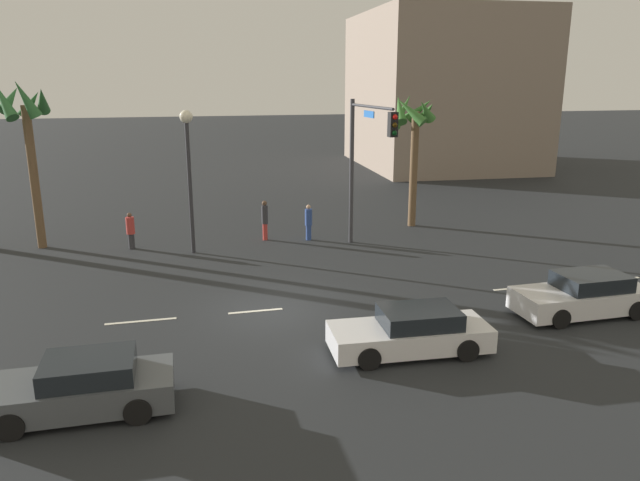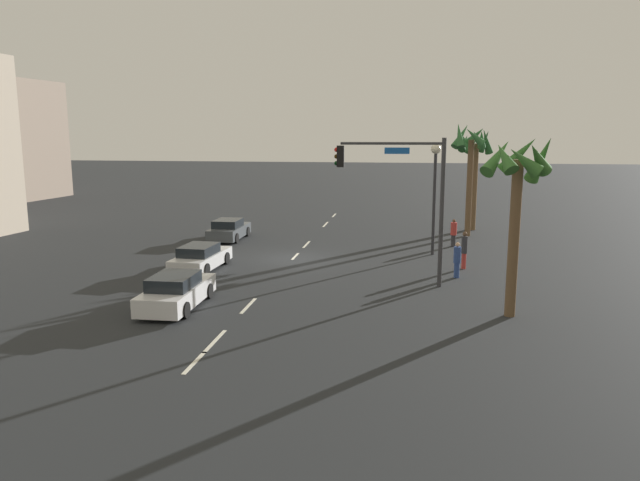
# 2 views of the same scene
# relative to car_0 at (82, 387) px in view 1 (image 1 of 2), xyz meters

# --- Properties ---
(ground_plane) EXTENTS (220.00, 220.00, 0.00)m
(ground_plane) POSITION_rel_car_0_xyz_m (5.46, 5.36, -0.63)
(ground_plane) COLOR #232628
(lane_stripe_2) EXTENTS (2.25, 0.14, 0.01)m
(lane_stripe_2) POSITION_rel_car_0_xyz_m (1.06, 5.36, -0.62)
(lane_stripe_2) COLOR silver
(lane_stripe_2) RESTS_ON ground_plane
(lane_stripe_3) EXTENTS (1.84, 0.14, 0.01)m
(lane_stripe_3) POSITION_rel_car_0_xyz_m (4.79, 5.36, -0.62)
(lane_stripe_3) COLOR silver
(lane_stripe_3) RESTS_ON ground_plane
(lane_stripe_4) EXTENTS (2.18, 0.14, 0.01)m
(lane_stripe_4) POSITION_rel_car_0_xyz_m (14.74, 5.36, -0.62)
(lane_stripe_4) COLOR silver
(lane_stripe_4) RESTS_ON ground_plane
(lane_stripe_5) EXTENTS (2.26, 0.14, 0.01)m
(lane_stripe_5) POSITION_rel_car_0_xyz_m (18.97, 5.36, -0.62)
(lane_stripe_5) COLOR silver
(lane_stripe_5) RESTS_ON ground_plane
(car_0) EXTENTS (4.30, 1.92, 1.34)m
(car_0) POSITION_rel_car_0_xyz_m (0.00, 0.00, 0.00)
(car_0) COLOR #474C51
(car_0) RESTS_ON ground_plane
(car_1) EXTENTS (4.57, 1.96, 1.39)m
(car_1) POSITION_rel_car_0_xyz_m (15.35, 2.57, 0.02)
(car_1) COLOR silver
(car_1) RESTS_ON ground_plane
(car_2) EXTENTS (4.62, 2.02, 1.31)m
(car_2) POSITION_rel_car_0_xyz_m (8.70, 1.19, -0.02)
(car_2) COLOR silver
(car_2) RESTS_ON ground_plane
(traffic_signal) EXTENTS (0.55, 4.91, 6.70)m
(traffic_signal) POSITION_rel_car_0_xyz_m (10.51, 11.58, 3.89)
(traffic_signal) COLOR #38383D
(traffic_signal) RESTS_ON ground_plane
(streetlamp) EXTENTS (0.56, 0.56, 6.30)m
(streetlamp) POSITION_rel_car_0_xyz_m (3.03, 13.07, 3.77)
(streetlamp) COLOR #2D2D33
(streetlamp) RESTS_ON ground_plane
(pedestrian_0) EXTENTS (0.36, 0.36, 1.74)m
(pedestrian_0) POSITION_rel_car_0_xyz_m (8.56, 14.04, 0.29)
(pedestrian_0) COLOR #2D478C
(pedestrian_0) RESTS_ON ground_plane
(pedestrian_1) EXTENTS (0.40, 0.40, 1.93)m
(pedestrian_1) POSITION_rel_car_0_xyz_m (6.51, 14.54, 0.42)
(pedestrian_1) COLOR #BF3833
(pedestrian_1) RESTS_ON ground_plane
(pedestrian_2) EXTENTS (0.44, 0.44, 1.69)m
(pedestrian_2) POSITION_rel_car_0_xyz_m (0.29, 14.42, 0.26)
(pedestrian_2) COLOR #333338
(pedestrian_2) RESTS_ON ground_plane
(palm_tree_0) EXTENTS (2.53, 2.47, 7.63)m
(palm_tree_0) POSITION_rel_car_0_xyz_m (-3.82, 15.53, 5.04)
(palm_tree_0) COLOR brown
(palm_tree_0) RESTS_ON ground_plane
(palm_tree_2) EXTENTS (2.61, 2.87, 6.90)m
(palm_tree_2) POSITION_rel_car_0_xyz_m (14.42, 15.70, 4.64)
(palm_tree_2) COLOR brown
(palm_tree_2) RESTS_ON ground_plane
(building_1) EXTENTS (14.24, 17.04, 13.04)m
(building_1) POSITION_rel_car_0_xyz_m (25.56, 36.87, 5.89)
(building_1) COLOR gray
(building_1) RESTS_ON ground_plane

